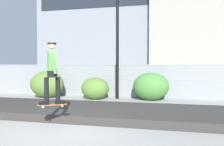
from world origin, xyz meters
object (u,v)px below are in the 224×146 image
object	(u,v)px
street_lamp	(117,11)
shrub_right	(151,86)
shrub_left	(47,84)
shrub_center	(95,88)
skateboard	(52,105)
skater	(52,69)
parked_car_near	(54,79)

from	to	relation	value
street_lamp	shrub_right	bearing A→B (deg)	-3.62
street_lamp	shrub_right	distance (m)	4.39
shrub_left	shrub_center	xyz separation A→B (m)	(2.86, -0.04, -0.16)
skateboard	street_lamp	world-z (taller)	street_lamp
skater	parked_car_near	xyz separation A→B (m)	(-4.94, 9.64, -0.87)
parked_car_near	shrub_right	xyz separation A→B (m)	(7.10, -3.11, -0.12)
skater	shrub_center	xyz separation A→B (m)	(-0.75, 6.16, -1.13)
parked_car_near	shrub_left	bearing A→B (deg)	-68.87
skater	parked_car_near	distance (m)	10.87
shrub_center	skateboard	bearing A→B (deg)	-83.02
shrub_left	shrub_right	xyz separation A→B (m)	(5.77, 0.33, -0.03)
skater	shrub_right	size ratio (longest dim) A/B	0.94
skateboard	shrub_center	size ratio (longest dim) A/B	0.52
skateboard	shrub_center	world-z (taller)	shrub_center
skateboard	skater	xyz separation A→B (m)	(0.00, 0.00, 1.00)
skater	shrub_right	bearing A→B (deg)	71.70
skater	street_lamp	distance (m)	7.30
street_lamp	shrub_center	distance (m)	4.31
shrub_left	shrub_center	world-z (taller)	shrub_left
shrub_left	shrub_center	bearing A→B (deg)	-0.83
skater	street_lamp	bearing A→B (deg)	86.98
shrub_right	parked_car_near	bearing A→B (deg)	156.32
parked_car_near	shrub_center	bearing A→B (deg)	-39.76
parked_car_near	skater	bearing A→B (deg)	-62.87
street_lamp	parked_car_near	distance (m)	7.21
skateboard	shrub_left	xyz separation A→B (m)	(-3.61, 6.20, 0.03)
skateboard	shrub_left	distance (m)	7.17
street_lamp	shrub_left	xyz separation A→B (m)	(-3.96, -0.44, -3.97)
parked_car_near	shrub_right	distance (m)	7.75
skater	street_lamp	size ratio (longest dim) A/B	0.23
skater	parked_car_near	size ratio (longest dim) A/B	0.38
skater	shrub_left	distance (m)	7.24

